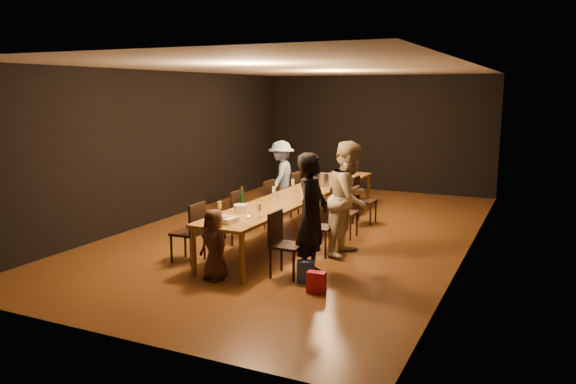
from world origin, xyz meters
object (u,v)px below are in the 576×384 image
at_px(birthday_cake, 224,220).
at_px(table, 301,195).
at_px(chair_right_3, 365,200).
at_px(chair_left_3, 287,194).
at_px(child, 214,245).
at_px(woman_birthday, 312,215).
at_px(chair_left_0, 188,232).
at_px(chair_left_2, 261,204).
at_px(woman_tan, 349,198).
at_px(champagne_bottle, 242,196).
at_px(man_blue, 281,176).
at_px(chair_right_2, 344,212).
at_px(chair_right_1, 319,226).
at_px(plate_stack, 241,208).
at_px(chair_left_1, 228,216).
at_px(ice_bucket, 323,179).
at_px(chair_right_0, 287,245).

bearing_deg(birthday_cake, table, 90.83).
xyz_separation_m(chair_right_3, chair_left_3, (-1.70, 0.00, 0.00)).
bearing_deg(child, woman_birthday, 50.06).
height_order(chair_left_0, chair_left_2, same).
height_order(woman_tan, champagne_bottle, woman_tan).
height_order(chair_left_2, woman_tan, woman_tan).
height_order(chair_left_3, woman_birthday, woman_birthday).
bearing_deg(man_blue, table, 28.10).
bearing_deg(chair_right_2, child, -16.39).
bearing_deg(chair_right_1, chair_right_2, 180.00).
bearing_deg(child, plate_stack, 116.84).
bearing_deg(table, chair_left_2, 180.00).
relative_size(chair_left_2, woman_birthday, 0.53).
relative_size(chair_left_1, chair_left_3, 1.00).
relative_size(chair_left_2, plate_stack, 4.32).
bearing_deg(table, birthday_cake, -90.87).
relative_size(table, chair_left_3, 6.45).
relative_size(chair_right_2, birthday_cake, 2.66).
height_order(birthday_cake, ice_bucket, ice_bucket).
distance_m(chair_left_1, ice_bucket, 2.34).
relative_size(chair_right_2, chair_left_0, 1.00).
relative_size(chair_left_0, child, 0.92).
relative_size(chair_right_2, chair_left_1, 1.00).
bearing_deg(woman_tan, chair_right_2, 28.91).
distance_m(chair_left_0, chair_left_2, 2.40).
relative_size(chair_right_3, woman_tan, 0.51).
relative_size(woman_tan, man_blue, 1.19).
distance_m(birthday_cake, plate_stack, 0.70).
xyz_separation_m(chair_right_2, ice_bucket, (-0.78, 0.91, 0.41)).
bearing_deg(woman_tan, child, 152.50).
xyz_separation_m(chair_right_0, ice_bucket, (-0.78, 3.31, 0.41)).
bearing_deg(chair_right_0, ice_bucket, -166.76).
distance_m(chair_left_1, woman_birthday, 2.29).
bearing_deg(chair_right_1, chair_left_3, -144.69).
height_order(chair_left_1, ice_bucket, ice_bucket).
relative_size(chair_right_1, chair_left_0, 1.00).
xyz_separation_m(chair_right_3, woman_birthday, (0.30, -3.43, 0.42)).
distance_m(chair_left_1, woman_tan, 2.18).
relative_size(chair_right_1, birthday_cake, 2.66).
bearing_deg(ice_bucket, plate_stack, -94.69).
xyz_separation_m(woman_birthday, champagne_bottle, (-1.53, 0.70, 0.03)).
distance_m(table, birthday_cake, 2.64).
height_order(chair_left_1, chair_left_2, same).
relative_size(man_blue, plate_stack, 7.15).
distance_m(table, chair_left_2, 0.88).
xyz_separation_m(chair_right_0, chair_left_3, (-1.70, 3.60, 0.00)).
bearing_deg(chair_right_1, woman_tan, 119.27).
distance_m(chair_right_1, chair_right_3, 2.40).
bearing_deg(man_blue, chair_left_0, -4.42).
relative_size(woman_birthday, birthday_cake, 5.06).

